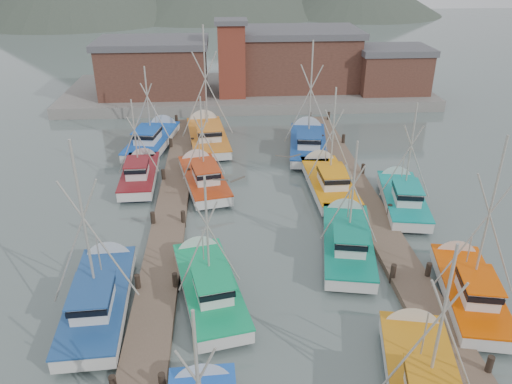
{
  "coord_description": "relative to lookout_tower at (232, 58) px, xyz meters",
  "views": [
    {
      "loc": [
        -3.15,
        -24.21,
        16.96
      ],
      "look_at": [
        -1.16,
        4.72,
        2.6
      ],
      "focal_mm": 35.0,
      "sensor_mm": 36.0,
      "label": 1
    }
  ],
  "objects": [
    {
      "name": "shed_center",
      "position": [
        8.0,
        4.0,
        -0.86
      ],
      "size": [
        14.84,
        9.54,
        6.9
      ],
      "color": "brown",
      "rests_on": "quay"
    },
    {
      "name": "ground",
      "position": [
        2.0,
        -33.0,
        -5.55
      ],
      "size": [
        260.0,
        260.0,
        0.0
      ],
      "primitive_type": "plane",
      "color": "#546562",
      "rests_on": "ground"
    },
    {
      "name": "boat_10",
      "position": [
        -7.87,
        -20.34,
        -4.87
      ],
      "size": [
        3.12,
        8.28,
        7.5
      ],
      "rotation": [
        0.0,
        0.0,
        0.03
      ],
      "color": "black",
      "rests_on": "ground"
    },
    {
      "name": "gull_near",
      "position": [
        -0.96,
        -36.31,
        1.7
      ],
      "size": [
        1.54,
        0.66,
        0.24
      ],
      "rotation": [
        0.0,
        0.0,
        0.36
      ],
      "color": "slate",
      "rests_on": "ground"
    },
    {
      "name": "boat_9",
      "position": [
        6.73,
        -22.77,
        -4.87
      ],
      "size": [
        3.65,
        9.43,
        8.98
      ],
      "rotation": [
        0.0,
        0.0,
        0.02
      ],
      "color": "black",
      "rests_on": "ground"
    },
    {
      "name": "distant_hills",
      "position": [
        -10.76,
        89.59,
        -5.55
      ],
      "size": [
        175.0,
        140.0,
        42.0
      ],
      "color": "#40493D",
      "rests_on": "ground"
    },
    {
      "name": "dock_left",
      "position": [
        -5.0,
        -28.96,
        -5.34
      ],
      "size": [
        2.3,
        46.0,
        1.5
      ],
      "color": "brown",
      "rests_on": "ground"
    },
    {
      "name": "boat_11",
      "position": [
        11.56,
        -25.86,
        -4.87
      ],
      "size": [
        3.99,
        8.87,
        8.54
      ],
      "rotation": [
        0.0,
        0.0,
        -0.17
      ],
      "color": "black",
      "rests_on": "ground"
    },
    {
      "name": "dock_right",
      "position": [
        9.0,
        -28.96,
        -5.34
      ],
      "size": [
        2.3,
        46.0,
        1.5
      ],
      "color": "brown",
      "rests_on": "ground"
    },
    {
      "name": "lookout_tower",
      "position": [
        0.0,
        0.0,
        0.0
      ],
      "size": [
        3.6,
        3.6,
        8.5
      ],
      "color": "maroon",
      "rests_on": "quay"
    },
    {
      "name": "shed_right",
      "position": [
        19.0,
        1.0,
        -1.71
      ],
      "size": [
        8.48,
        6.36,
        5.2
      ],
      "color": "brown",
      "rests_on": "quay"
    },
    {
      "name": "boat_12",
      "position": [
        -2.72,
        -11.89,
        -4.86
      ],
      "size": [
        4.74,
        10.78,
        11.94
      ],
      "rotation": [
        0.0,
        0.0,
        0.12
      ],
      "color": "black",
      "rests_on": "ground"
    },
    {
      "name": "boat_8",
      "position": [
        -2.89,
        -21.47,
        -4.87
      ],
      "size": [
        4.47,
        9.26,
        8.05
      ],
      "rotation": [
        0.0,
        0.0,
        0.21
      ],
      "color": "black",
      "rests_on": "ground"
    },
    {
      "name": "boat_7",
      "position": [
        11.54,
        -36.52,
        -4.86
      ],
      "size": [
        4.18,
        8.76,
        10.13
      ],
      "rotation": [
        0.0,
        0.0,
        -0.2
      ],
      "color": "black",
      "rests_on": "ground"
    },
    {
      "name": "boat_1",
      "position": [
        6.79,
        -42.69,
        -4.87
      ],
      "size": [
        4.62,
        9.69,
        8.73
      ],
      "rotation": [
        0.0,
        0.0,
        -0.2
      ],
      "color": "black",
      "rests_on": "ground"
    },
    {
      "name": "boat_6",
      "position": [
        -7.79,
        -35.88,
        -4.86
      ],
      "size": [
        4.19,
        9.4,
        10.32
      ],
      "rotation": [
        0.0,
        0.0,
        0.05
      ],
      "color": "black",
      "rests_on": "ground"
    },
    {
      "name": "boat_5",
      "position": [
        6.27,
        -31.36,
        -4.87
      ],
      "size": [
        4.41,
        9.53,
        8.19
      ],
      "rotation": [
        0.0,
        0.0,
        -0.18
      ],
      "color": "black",
      "rests_on": "ground"
    },
    {
      "name": "boat_13",
      "position": [
        6.58,
        -14.49,
        -4.86
      ],
      "size": [
        4.54,
        10.45,
        10.92
      ],
      "rotation": [
        0.0,
        0.0,
        -0.14
      ],
      "color": "black",
      "rests_on": "ground"
    },
    {
      "name": "shed_left",
      "position": [
        -9.0,
        2.0,
        -1.21
      ],
      "size": [
        12.72,
        8.48,
        6.2
      ],
      "color": "brown",
      "rests_on": "quay"
    },
    {
      "name": "gull_far",
      "position": [
        2.59,
        -30.33,
        0.34
      ],
      "size": [
        1.55,
        0.62,
        0.24
      ],
      "rotation": [
        0.0,
        0.0,
        0.1
      ],
      "color": "slate",
      "rests_on": "ground"
    },
    {
      "name": "boat_4",
      "position": [
        -2.24,
        -35.26,
        -4.87
      ],
      "size": [
        4.41,
        9.18,
        8.05
      ],
      "rotation": [
        0.0,
        0.0,
        0.21
      ],
      "color": "black",
      "rests_on": "ground"
    },
    {
      "name": "quay",
      "position": [
        2.0,
        4.0,
        -4.95
      ],
      "size": [
        44.0,
        16.0,
        1.2
      ],
      "primitive_type": "cube",
      "color": "gray",
      "rests_on": "ground"
    },
    {
      "name": "boat_14",
      "position": [
        -7.69,
        -12.57,
        -4.87
      ],
      "size": [
        4.6,
        10.05,
        8.5
      ],
      "rotation": [
        0.0,
        0.0,
        -0.18
      ],
      "color": "black",
      "rests_on": "ground"
    }
  ]
}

